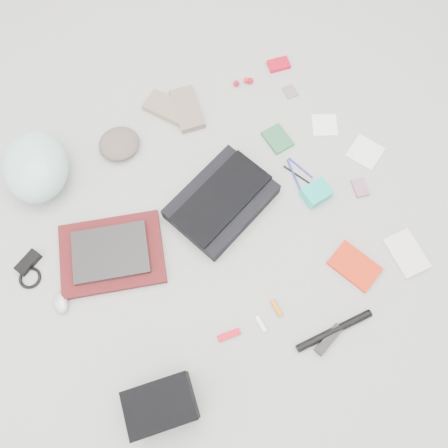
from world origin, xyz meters
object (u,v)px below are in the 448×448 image
messenger_bag (222,202)px  bike_helmet (36,166)px  camera_bag (161,405)px  book_red (355,266)px  laptop (110,252)px  accordion_wallet (316,193)px

messenger_bag → bike_helmet: (-0.58, 0.51, 0.06)m
camera_bag → book_red: size_ratio=1.23×
laptop → bike_helmet: (-0.09, 0.47, 0.06)m
messenger_bag → book_red: size_ratio=2.20×
laptop → camera_bag: 0.61m
laptop → accordion_wallet: accordion_wallet is taller
bike_helmet → book_red: bearing=-29.8°
messenger_bag → book_red: messenger_bag is taller
messenger_bag → camera_bag: bearing=-153.1°
laptop → book_red: laptop is taller
bike_helmet → camera_bag: bike_helmet is taller
messenger_bag → book_red: (0.31, -0.51, -0.02)m
laptop → accordion_wallet: 0.88m
messenger_bag → camera_bag: camera_bag is taller
laptop → bike_helmet: size_ratio=0.91×
accordion_wallet → book_red: bearing=-98.6°
camera_bag → book_red: 0.90m
bike_helmet → accordion_wallet: bike_helmet is taller
laptop → camera_bag: (-0.10, -0.60, 0.04)m
accordion_wallet → laptop: bearing=165.4°
book_red → accordion_wallet: size_ratio=1.71×
camera_bag → messenger_bag: bearing=57.4°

